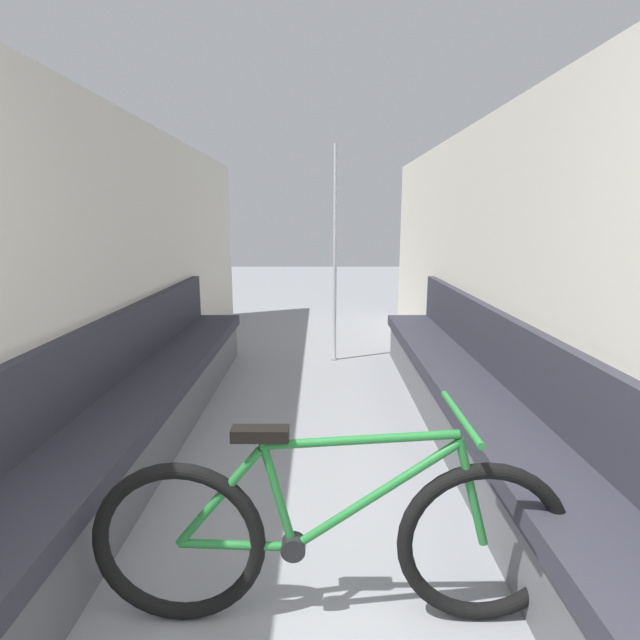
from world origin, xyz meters
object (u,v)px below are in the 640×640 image
Objects in this scene: bench_seat_row_left at (146,404)px; bicycle at (332,538)px; grab_pole_near at (337,259)px; bench_seat_row_right at (476,405)px.

bicycle is at bearing -50.74° from bench_seat_row_left.
bench_seat_row_left is 2.03× the size of grab_pole_near.
bench_seat_row_left is 1.87m from bicycle.
grab_pole_near reaches higher than bench_seat_row_left.
grab_pole_near is at bearing 57.65° from bench_seat_row_left.
bicycle is at bearing -123.75° from bench_seat_row_right.
bench_seat_row_left is at bearing 180.00° from bench_seat_row_right.
bench_seat_row_right is at bearing 45.60° from bicycle.
bench_seat_row_right reaches higher than bicycle.
bicycle is 0.79× the size of grab_pole_near.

